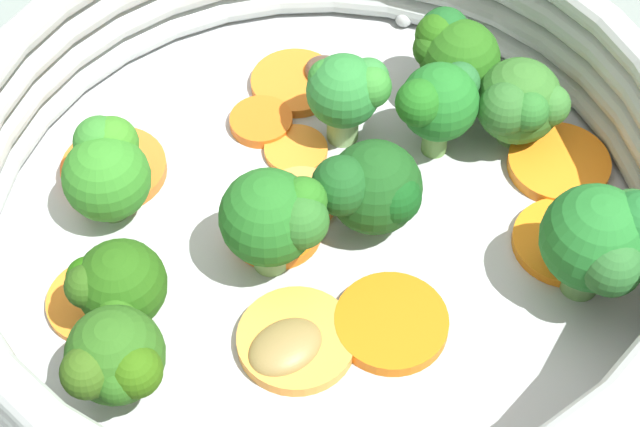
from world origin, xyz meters
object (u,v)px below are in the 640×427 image
Objects in this scene: carrot_slice_3 at (296,150)px; broccoli_floret_3 at (605,239)px; broccoli_floret_5 at (107,168)px; broccoli_floret_6 at (116,287)px; carrot_slice_1 at (295,83)px; broccoli_floret_9 at (372,189)px; carrot_slice_2 at (261,122)px; carrot_slice_10 at (391,323)px; carrot_slice_5 at (566,248)px; mushroom_piece_1 at (333,74)px; carrot_slice_6 at (296,340)px; broccoli_floret_8 at (438,102)px; skillet at (320,244)px; carrot_slice_8 at (301,198)px; broccoli_floret_2 at (519,104)px; broccoli_floret_0 at (276,218)px; broccoli_floret_1 at (453,53)px; broccoli_floret_7 at (347,90)px; carrot_slice_0 at (98,301)px; broccoli_floret_4 at (115,361)px; mushroom_piece_0 at (285,348)px; carrot_slice_9 at (559,164)px; carrot_slice_7 at (114,169)px.

carrot_slice_3 is 0.15m from broccoli_floret_3.
broccoli_floret_6 is at bearing -166.69° from broccoli_floret_5.
broccoli_floret_9 reaches higher than carrot_slice_1.
carrot_slice_10 is (-0.11, -0.06, 0.00)m from carrot_slice_2.
carrot_slice_10 is (-0.04, 0.07, 0.00)m from carrot_slice_5.
mushroom_piece_1 reaches higher than carrot_slice_2.
carrot_slice_6 is 0.98× the size of broccoli_floret_8.
skillet is at bearing 88.13° from carrot_slice_5.
skillet is 0.08m from broccoli_floret_8.
broccoli_floret_2 reaches higher than carrot_slice_8.
skillet is at bearing -46.84° from broccoli_floret_0.
broccoli_floret_1 reaches higher than skillet.
carrot_slice_2 is 0.05m from broccoli_floret_7.
carrot_slice_1 is 0.89× the size of carrot_slice_6.
carrot_slice_10 is 0.10m from broccoli_floret_8.
broccoli_floret_7 reaches higher than carrot_slice_0.
broccoli_floret_2 is at bearing 18.64° from broccoli_floret_3.
broccoli_floret_4 is at bearing 164.26° from carrot_slice_2.
carrot_slice_10 is 0.95× the size of broccoli_floret_8.
broccoli_floret_7 is at bearing -24.19° from carrot_slice_8.
broccoli_floret_3 is at bearing -106.44° from broccoli_floret_9.
broccoli_floret_9 reaches higher than carrot_slice_6.
broccoli_floret_5 is (0.01, 0.09, 0.03)m from skillet.
mushroom_piece_0 is (-0.11, -0.00, 0.00)m from carrot_slice_3.
broccoli_floret_4 is 1.02× the size of broccoli_floret_6.
carrot_slice_1 is at bearing -29.52° from carrot_slice_0.
broccoli_floret_8 is (0.07, 0.06, -0.00)m from broccoli_floret_3.
broccoli_floret_6 is (-0.11, 0.05, 0.02)m from carrot_slice_2.
carrot_slice_9 is at bearing -1.17° from carrot_slice_5.
carrot_slice_8 is at bearing -85.71° from broccoli_floret_5.
broccoli_floret_3 is (-0.08, -0.14, 0.03)m from carrot_slice_2.
carrot_slice_1 is at bearing 24.35° from broccoli_floret_9.
carrot_slice_7 is at bearing 98.43° from broccoli_floret_8.
broccoli_floret_3 is 1.18× the size of broccoli_floret_7.
carrot_slice_2 is at bearing 26.19° from skillet.
broccoli_floret_5 reaches higher than carrot_slice_5.
mushroom_piece_0 is (-0.04, 0.12, -0.03)m from broccoli_floret_3.
carrot_slice_6 is at bearing -175.98° from carrot_slice_1.
broccoli_floret_5 reaches higher than mushroom_piece_0.
broccoli_floret_7 is at bearing -167.41° from mushroom_piece_1.
mushroom_piece_1 is (0.03, -0.03, 0.00)m from carrot_slice_2.
broccoli_floret_3 is (-0.11, -0.13, 0.03)m from carrot_slice_1.
broccoli_floret_6 is (-0.01, -0.01, 0.02)m from carrot_slice_0.
carrot_slice_1 is at bearing -28.06° from carrot_slice_2.
mushroom_piece_0 is (-0.12, -0.02, 0.00)m from carrot_slice_2.
broccoli_floret_1 is (0.08, -0.06, 0.04)m from skillet.
carrot_slice_0 is at bearing 75.62° from mushroom_piece_0.
carrot_slice_7 is (-0.06, 0.08, 0.00)m from carrot_slice_1.
carrot_slice_1 is 0.15m from broccoli_floret_6.
skillet is at bearing -97.31° from broccoli_floret_5.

